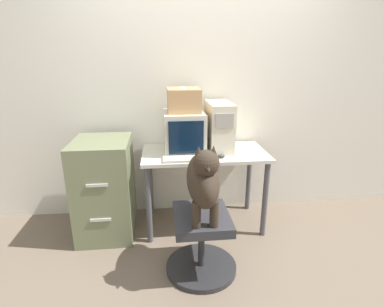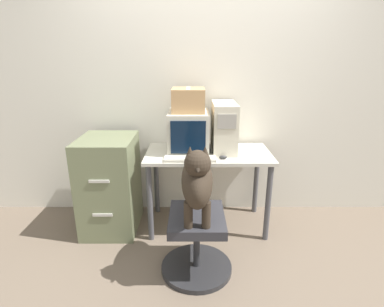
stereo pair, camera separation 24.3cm
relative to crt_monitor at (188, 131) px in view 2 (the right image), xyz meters
name	(u,v)px [view 2 (the right image)]	position (x,y,z in m)	size (l,w,h in m)	color
ground_plane	(208,242)	(0.18, -0.37, -0.93)	(12.00, 12.00, 0.00)	#6B5B4C
wall_back	(207,87)	(0.18, 0.31, 0.37)	(8.00, 0.05, 2.60)	silver
desk	(208,163)	(0.18, -0.06, -0.29)	(1.14, 0.61, 0.75)	beige
crt_monitor	(188,131)	(0.00, 0.00, 0.00)	(0.36, 0.45, 0.36)	beige
pc_tower	(224,127)	(0.33, 0.00, 0.04)	(0.21, 0.46, 0.44)	beige
keyboard	(190,159)	(0.02, -0.28, -0.17)	(0.44, 0.15, 0.03)	beige
computer_mouse	(223,157)	(0.30, -0.25, -0.17)	(0.07, 0.04, 0.03)	#333333
office_chair	(197,242)	(0.07, -0.73, -0.69)	(0.55, 0.55, 0.48)	#262628
dog	(197,179)	(0.07, -0.77, -0.15)	(0.22, 0.56, 0.57)	#33281E
filing_cabinet	(110,184)	(-0.74, -0.10, -0.48)	(0.49, 0.59, 0.90)	#6B7251
cardboard_box	(188,100)	(0.00, 0.00, 0.29)	(0.29, 0.31, 0.21)	tan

